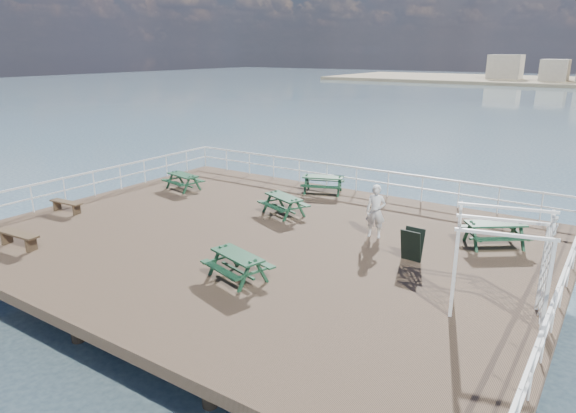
# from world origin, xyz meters

# --- Properties ---
(ground) EXTENTS (18.00, 14.00, 0.30)m
(ground) POSITION_xyz_m (0.00, 0.00, -0.15)
(ground) COLOR brown
(ground) RESTS_ON ground
(railing) EXTENTS (17.77, 13.76, 1.10)m
(railing) POSITION_xyz_m (-0.07, 2.57, 0.87)
(railing) COLOR white
(railing) RESTS_ON ground
(picnic_table_a) EXTENTS (1.81, 1.57, 0.77)m
(picnic_table_a) POSITION_xyz_m (-6.53, 2.89, 0.49)
(picnic_table_a) COLOR #163D22
(picnic_table_a) RESTS_ON ground
(picnic_table_b) EXTENTS (2.10, 1.91, 0.84)m
(picnic_table_b) POSITION_xyz_m (-1.07, 5.80, 0.54)
(picnic_table_b) COLOR #163D22
(picnic_table_b) RESTS_ON ground
(picnic_table_c) EXTENTS (2.29, 2.22, 0.87)m
(picnic_table_c) POSITION_xyz_m (6.56, 3.37, 0.56)
(picnic_table_c) COLOR #163D22
(picnic_table_c) RESTS_ON ground
(picnic_table_d) EXTENTS (2.04, 1.86, 0.81)m
(picnic_table_d) POSITION_xyz_m (-0.78, 2.36, 0.52)
(picnic_table_d) COLOR #163D22
(picnic_table_d) RESTS_ON ground
(picnic_table_e) EXTENTS (1.95, 1.73, 0.80)m
(picnic_table_e) POSITION_xyz_m (1.38, -3.02, 0.51)
(picnic_table_e) COLOR #163D22
(picnic_table_e) RESTS_ON ground
(flat_bench_near) EXTENTS (1.50, 0.47, 0.42)m
(flat_bench_near) POSITION_xyz_m (-7.80, -2.03, 0.32)
(flat_bench_near) COLOR #4E3A28
(flat_bench_near) RESTS_ON ground
(flat_bench_far) EXTENTS (1.68, 0.50, 0.48)m
(flat_bench_far) POSITION_xyz_m (-5.78, -5.05, 0.36)
(flat_bench_far) COLOR #4E3A28
(flat_bench_far) RESTS_ON ground
(trellis_arbor) EXTENTS (2.31, 1.60, 2.61)m
(trellis_arbor) POSITION_xyz_m (7.60, -1.14, 1.16)
(trellis_arbor) COLOR white
(trellis_arbor) RESTS_ON ground
(sandwich_board) EXTENTS (0.62, 0.47, 0.98)m
(sandwich_board) POSITION_xyz_m (4.83, 0.78, 0.48)
(sandwich_board) COLOR black
(sandwich_board) RESTS_ON ground
(person) EXTENTS (0.71, 0.54, 1.76)m
(person) POSITION_xyz_m (3.09, 2.02, 0.88)
(person) COLOR silver
(person) RESTS_ON ground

